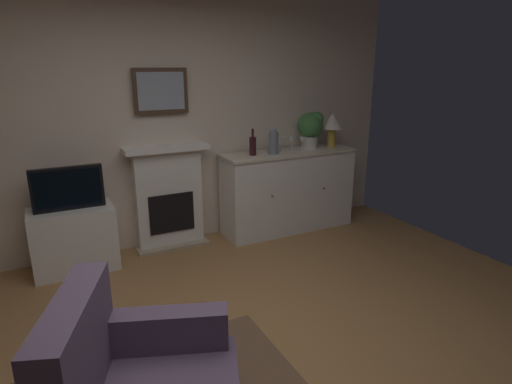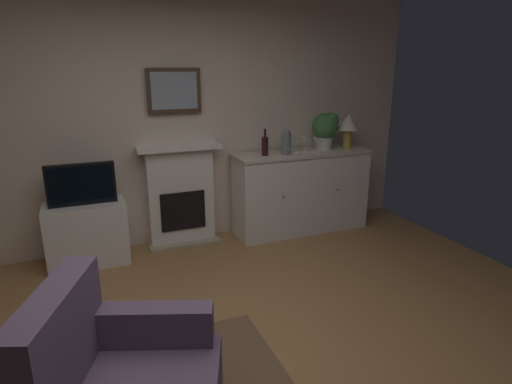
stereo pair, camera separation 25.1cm
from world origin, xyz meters
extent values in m
cube|color=#9E7042|center=(0.00, 0.00, -0.05)|extent=(5.85, 4.72, 0.10)
cube|color=beige|center=(0.00, 2.33, 1.47)|extent=(5.85, 0.06, 2.94)
cube|color=white|center=(0.11, 2.21, 0.53)|extent=(0.70, 0.18, 1.05)
cube|color=tan|center=(0.11, 2.11, 0.01)|extent=(0.77, 0.20, 0.03)
cube|color=black|center=(0.11, 2.12, 0.39)|extent=(0.48, 0.02, 0.42)
cube|color=white|center=(0.11, 2.18, 1.07)|extent=(0.87, 0.27, 0.05)
cube|color=#473323|center=(0.11, 2.25, 1.65)|extent=(0.55, 0.03, 0.45)
cube|color=#8C99A8|center=(0.11, 2.24, 1.65)|extent=(0.47, 0.01, 0.37)
cube|color=white|center=(1.50, 2.03, 0.46)|extent=(1.57, 0.45, 0.92)
cube|color=beige|center=(1.50, 2.03, 0.93)|extent=(1.60, 0.48, 0.03)
sphere|color=brown|center=(1.15, 1.79, 0.52)|extent=(0.02, 0.02, 0.02)
sphere|color=brown|center=(1.84, 1.79, 0.52)|extent=(0.02, 0.02, 0.02)
cylinder|color=#B79338|center=(2.09, 2.03, 1.06)|extent=(0.10, 0.10, 0.22)
cone|color=silver|center=(2.09, 2.03, 1.26)|extent=(0.26, 0.26, 0.18)
cylinder|color=#331419|center=(1.02, 2.02, 1.05)|extent=(0.08, 0.08, 0.20)
cylinder|color=#331419|center=(1.02, 2.02, 1.19)|extent=(0.03, 0.03, 0.09)
cylinder|color=silver|center=(1.42, 2.04, 0.95)|extent=(0.06, 0.06, 0.00)
cylinder|color=silver|center=(1.42, 2.04, 1.00)|extent=(0.01, 0.01, 0.09)
cone|color=silver|center=(1.42, 2.04, 1.08)|extent=(0.07, 0.07, 0.07)
cylinder|color=silver|center=(1.53, 2.03, 0.95)|extent=(0.06, 0.06, 0.00)
cylinder|color=silver|center=(1.53, 2.03, 1.00)|extent=(0.01, 0.01, 0.09)
cone|color=silver|center=(1.53, 2.03, 1.08)|extent=(0.07, 0.07, 0.07)
cylinder|color=silver|center=(1.64, 1.97, 0.95)|extent=(0.06, 0.06, 0.00)
cylinder|color=silver|center=(1.64, 1.97, 1.00)|extent=(0.01, 0.01, 0.09)
cone|color=silver|center=(1.64, 1.97, 1.08)|extent=(0.07, 0.07, 0.07)
cylinder|color=slate|center=(1.26, 1.98, 1.07)|extent=(0.11, 0.11, 0.24)
sphere|color=slate|center=(1.26, 1.98, 1.19)|extent=(0.08, 0.08, 0.08)
cube|color=white|center=(-0.86, 2.04, 0.31)|extent=(0.75, 0.42, 0.62)
cube|color=black|center=(-0.86, 2.02, 0.82)|extent=(0.62, 0.06, 0.40)
cube|color=black|center=(-0.86, 1.99, 0.82)|extent=(0.57, 0.01, 0.35)
cylinder|color=beige|center=(1.81, 2.08, 1.02)|extent=(0.18, 0.18, 0.14)
sphere|color=#3D753D|center=(1.81, 2.08, 1.22)|extent=(0.30, 0.30, 0.30)
sphere|color=#3D753D|center=(1.87, 2.05, 1.29)|extent=(0.18, 0.18, 0.18)
cube|color=#604C66|center=(-1.01, -0.26, 0.67)|extent=(0.42, 0.77, 0.50)
cube|color=#604C66|center=(-0.59, -0.08, 0.53)|extent=(0.72, 0.39, 0.22)
camera|label=1|loc=(-1.03, -2.06, 1.89)|focal=29.72mm
camera|label=2|loc=(-0.80, -2.16, 1.89)|focal=29.72mm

